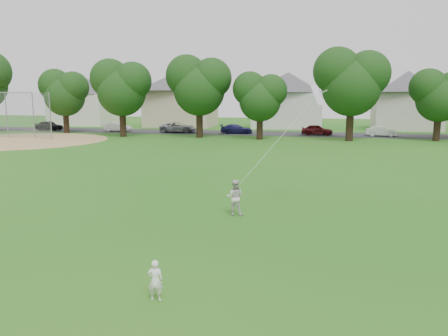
% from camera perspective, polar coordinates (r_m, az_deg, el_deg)
% --- Properties ---
extents(ground, '(160.00, 160.00, 0.00)m').
position_cam_1_polar(ground, '(13.28, -7.93, -11.03)').
color(ground, '#175E15').
rests_on(ground, ground).
extents(street, '(90.00, 7.00, 0.01)m').
position_cam_1_polar(street, '(54.04, 7.51, 4.46)').
color(street, '#2D2D30').
rests_on(street, ground).
extents(dirt_infield, '(18.00, 18.00, 0.02)m').
position_cam_1_polar(dirt_infield, '(50.15, -25.20, 3.27)').
color(dirt_infield, '#9E7F51').
rests_on(dirt_infield, ground).
extents(toddler, '(0.39, 0.28, 0.97)m').
position_cam_1_polar(toddler, '(10.33, -8.96, -14.31)').
color(toddler, white).
rests_on(toddler, ground).
extents(older_boy, '(0.72, 0.58, 1.40)m').
position_cam_1_polar(older_boy, '(17.06, 1.42, -3.85)').
color(older_boy, silver).
rests_on(older_boy, ground).
extents(kite, '(1.85, 1.17, 4.94)m').
position_cam_1_polar(kite, '(17.19, 6.86, 3.38)').
color(kite, white).
rests_on(kite, ground).
extents(baseball_backstop, '(11.11, 3.81, 4.96)m').
position_cam_1_polar(baseball_backstop, '(53.46, -26.79, 6.14)').
color(baseball_backstop, gray).
rests_on(baseball_backstop, ground).
extents(tree_row, '(83.18, 8.99, 10.71)m').
position_cam_1_polar(tree_row, '(47.21, 10.13, 11.28)').
color(tree_row, black).
rests_on(tree_row, ground).
extents(parked_cars, '(57.25, 2.59, 1.28)m').
position_cam_1_polar(parked_cars, '(53.45, 3.29, 5.13)').
color(parked_cars, black).
rests_on(parked_cars, ground).
extents(house_row, '(77.42, 14.17, 9.76)m').
position_cam_1_polar(house_row, '(63.80, 8.49, 9.55)').
color(house_row, white).
rests_on(house_row, ground).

